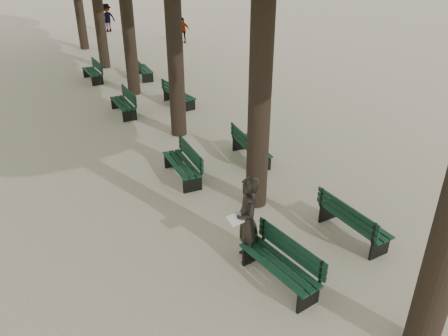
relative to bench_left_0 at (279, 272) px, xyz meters
name	(u,v)px	position (x,y,z in m)	size (l,w,h in m)	color
ground	(271,300)	(-0.37, -0.32, -0.27)	(120.00, 120.00, 0.00)	beige
bench_left_0	(279,272)	(0.00, 0.00, 0.00)	(0.80, 1.86, 0.92)	black
bench_left_1	(182,170)	(0.00, 4.71, 0.00)	(0.67, 1.83, 0.92)	black
bench_left_2	(123,108)	(0.00, 10.39, 0.00)	(0.57, 1.80, 0.92)	black
bench_left_3	(93,75)	(0.00, 15.43, 0.00)	(0.63, 1.82, 0.92)	black
bench_right_0	(353,227)	(2.27, 0.47, 0.00)	(0.63, 1.82, 0.92)	black
bench_right_1	(251,152)	(2.27, 4.82, 0.00)	(0.75, 1.85, 0.92)	black
bench_right_2	(179,99)	(2.27, 10.40, 0.00)	(0.80, 1.86, 0.92)	black
bench_right_3	(144,73)	(2.27, 14.79, 0.00)	(0.72, 1.84, 0.92)	black
man_with_map	(247,220)	(-0.17, 0.93, 0.67)	(0.73, 0.83, 1.88)	black
pedestrian_c	(183,30)	(7.18, 21.61, 0.51)	(0.91, 0.31, 1.56)	#262628
pedestrian_b	(107,18)	(3.89, 27.69, 0.69)	(1.24, 0.38, 1.92)	#262628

